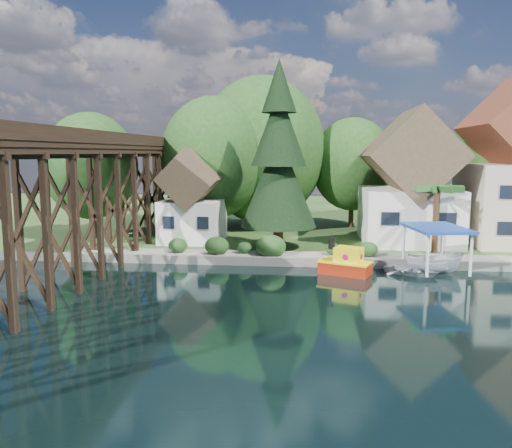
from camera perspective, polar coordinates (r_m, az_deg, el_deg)
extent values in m
plane|color=black|center=(27.70, 8.66, -8.62)|extent=(140.00, 140.00, 0.00)
cube|color=#2C461C|center=(61.00, 7.16, 0.85)|extent=(140.00, 52.00, 0.50)
cube|color=slate|center=(35.74, 14.50, -4.45)|extent=(60.00, 0.40, 0.62)
cube|color=gray|center=(37.30, 17.26, -3.69)|extent=(50.00, 2.60, 0.06)
cube|color=black|center=(27.76, -25.89, -0.85)|extent=(4.00, 0.36, 8.00)
cube|color=black|center=(30.50, -22.75, 0.08)|extent=(4.00, 0.36, 8.00)
cube|color=black|center=(33.31, -20.13, 0.85)|extent=(4.00, 0.36, 8.00)
cube|color=black|center=(36.20, -17.93, 1.50)|extent=(4.00, 0.36, 8.00)
cube|color=black|center=(39.13, -16.05, 2.05)|extent=(4.00, 0.36, 8.00)
cube|color=black|center=(42.10, -14.43, 2.52)|extent=(4.00, 0.36, 8.00)
cube|color=black|center=(45.10, -13.03, 2.93)|extent=(4.00, 0.36, 8.00)
cube|color=black|center=(48.12, -11.80, 3.28)|extent=(4.00, 0.36, 8.00)
cube|color=black|center=(51.17, -10.72, 3.59)|extent=(4.00, 0.36, 8.00)
cube|color=black|center=(54.24, -9.76, 3.87)|extent=(4.00, 0.36, 8.00)
cube|color=black|center=(36.36, -21.01, 7.78)|extent=(0.35, 44.00, 0.35)
cube|color=black|center=(34.93, -15.83, 8.02)|extent=(0.35, 44.00, 0.35)
cube|color=black|center=(35.62, -18.50, 8.39)|extent=(4.00, 44.00, 0.30)
cube|color=black|center=(36.49, -21.43, 9.10)|extent=(0.12, 44.00, 0.80)
cube|color=black|center=(34.86, -15.50, 9.43)|extent=(0.12, 44.00, 0.80)
cube|color=white|center=(43.63, 16.96, 0.96)|extent=(7.50, 8.00, 4.50)
cube|color=#4D3829|center=(43.32, 17.23, 7.47)|extent=(7.64, 8.64, 7.64)
cube|color=black|center=(39.28, 15.08, 0.60)|extent=(1.35, 0.08, 1.00)
cube|color=black|center=(40.17, 21.01, 0.50)|extent=(1.35, 0.08, 1.00)
cube|color=black|center=(41.70, 27.00, 1.94)|extent=(1.53, 0.08, 1.00)
cube|color=white|center=(42.48, -7.21, 0.38)|extent=(5.00, 5.00, 3.50)
cube|color=#4D3829|center=(42.15, -7.30, 5.17)|extent=(5.09, 5.40, 5.09)
cube|color=black|center=(40.37, -9.97, 0.17)|extent=(0.90, 0.08, 1.00)
cube|color=black|center=(39.70, -6.08, 0.11)|extent=(0.90, 0.08, 1.00)
cylinder|color=#382314|center=(46.59, -4.78, 1.72)|extent=(0.50, 0.50, 4.50)
ellipsoid|color=#1F4217|center=(46.30, -4.85, 7.58)|extent=(4.40, 4.40, 5.06)
cylinder|color=#382314|center=(49.95, 0.59, 2.45)|extent=(0.50, 0.50, 4.95)
ellipsoid|color=#1F4217|center=(49.70, 0.59, 8.45)|extent=(5.00, 5.00, 5.75)
cylinder|color=#382314|center=(50.98, 10.82, 1.91)|extent=(0.50, 0.50, 4.05)
ellipsoid|color=#1F4217|center=(50.70, 10.95, 6.71)|extent=(4.00, 4.00, 4.60)
cylinder|color=#382314|center=(54.35, 26.79, 1.79)|extent=(0.50, 0.50, 4.50)
ellipsoid|color=#1F4217|center=(54.10, 27.12, 6.80)|extent=(4.60, 4.60, 5.29)
cylinder|color=#382314|center=(45.79, -18.12, 0.95)|extent=(0.50, 0.50, 4.05)
ellipsoid|color=#1F4217|center=(45.48, -18.36, 6.30)|extent=(4.00, 4.00, 4.60)
ellipsoid|color=#1B3A15|center=(36.90, -4.50, -2.30)|extent=(1.98, 1.98, 1.53)
ellipsoid|color=#1B3A15|center=(36.92, -1.35, -2.54)|extent=(1.54, 1.54, 1.19)
ellipsoid|color=#1B3A15|center=(36.19, 1.69, -2.35)|extent=(2.20, 2.20, 1.70)
ellipsoid|color=#1B3A15|center=(37.76, -8.93, -2.27)|extent=(1.76, 1.76, 1.36)
ellipsoid|color=#1B3A15|center=(36.79, 8.77, -2.68)|extent=(1.54, 1.54, 1.19)
ellipsoid|color=#1B3A15|center=(36.69, 12.70, -2.67)|extent=(1.76, 1.76, 1.36)
cylinder|color=#382314|center=(38.86, 2.56, -0.91)|extent=(0.80, 0.80, 2.66)
cone|color=black|center=(38.44, 2.60, 4.98)|extent=(5.86, 5.86, 7.10)
cone|color=black|center=(38.42, 2.64, 10.94)|extent=(4.26, 4.26, 5.77)
cone|color=black|center=(38.70, 2.67, 15.54)|extent=(2.66, 2.66, 3.99)
cylinder|color=#382314|center=(39.39, 19.84, 0.18)|extent=(0.46, 0.46, 4.62)
ellipsoid|color=#1C4818|center=(39.14, 20.02, 3.84)|extent=(4.19, 4.19, 1.05)
cube|color=#AC220B|center=(33.52, 10.15, -5.03)|extent=(3.62, 2.82, 0.85)
cube|color=yellow|center=(33.42, 10.17, -4.26)|extent=(3.76, 2.96, 0.11)
cube|color=yellow|center=(33.27, 10.54, -3.54)|extent=(2.07, 1.84, 1.07)
cylinder|color=black|center=(33.51, 8.66, -2.20)|extent=(0.47, 0.47, 0.75)
cylinder|color=#AC0D5E|center=(32.65, 10.17, -3.76)|extent=(0.39, 0.23, 0.38)
cylinder|color=#AC0D5E|center=(33.88, 10.89, -3.34)|extent=(0.39, 0.23, 0.38)
cylinder|color=#AC0D5E|center=(33.02, 11.95, -3.67)|extent=(0.23, 0.39, 0.38)
imported|color=silver|center=(34.50, 17.27, -4.92)|extent=(4.28, 3.87, 0.73)
imported|color=white|center=(35.22, 19.74, -4.11)|extent=(4.12, 2.08, 1.52)
cube|color=#1841A1|center=(34.83, 19.92, -0.42)|extent=(4.08, 5.34, 0.18)
cylinder|color=white|center=(33.72, 23.37, -3.24)|extent=(0.18, 0.18, 2.74)
cylinder|color=white|center=(37.51, 20.49, -1.99)|extent=(0.18, 0.18, 2.74)
cylinder|color=white|center=(32.59, 19.04, -3.39)|extent=(0.18, 0.18, 2.74)
cylinder|color=white|center=(36.50, 16.53, -2.08)|extent=(0.18, 0.18, 2.74)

